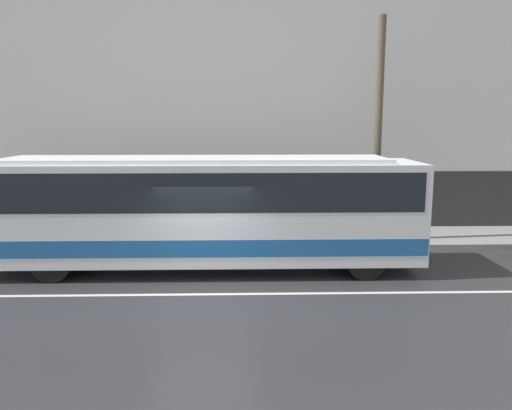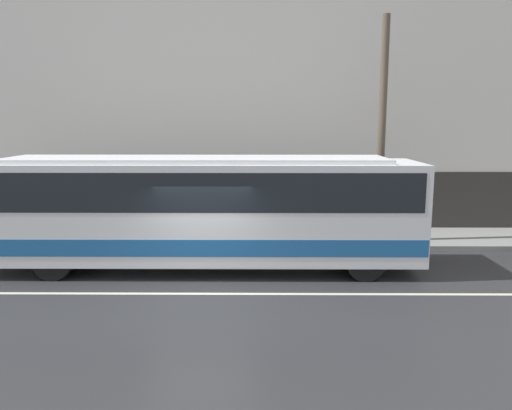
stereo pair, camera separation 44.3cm
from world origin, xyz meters
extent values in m
plane|color=#2D2D30|center=(0.00, 0.00, 0.00)|extent=(60.00, 60.00, 0.00)
cube|color=gray|center=(0.00, 5.43, 0.09)|extent=(60.00, 2.86, 0.17)
cube|color=silver|center=(0.00, 7.01, 4.53)|extent=(60.00, 0.30, 9.05)
cube|color=#2D2B28|center=(0.00, 6.84, 1.13)|extent=(60.00, 0.06, 2.26)
cube|color=beige|center=(0.00, 0.00, 0.00)|extent=(54.00, 0.14, 0.01)
cube|color=white|center=(-0.29, 2.13, 1.69)|extent=(12.18, 2.48, 2.67)
cube|color=#1E5999|center=(-0.29, 2.13, 0.90)|extent=(12.11, 2.50, 0.45)
cube|color=black|center=(-0.29, 2.13, 2.33)|extent=(11.81, 2.50, 1.02)
cube|color=orange|center=(5.75, 2.13, 2.83)|extent=(0.12, 1.86, 0.28)
cube|color=white|center=(-0.29, 2.13, 3.08)|extent=(10.35, 2.11, 0.12)
cylinder|color=black|center=(4.20, 1.05, 0.52)|extent=(1.03, 0.28, 1.03)
cylinder|color=black|center=(4.20, 3.21, 0.52)|extent=(1.03, 0.28, 1.03)
cylinder|color=black|center=(-3.98, 1.05, 0.52)|extent=(1.03, 0.28, 1.03)
cylinder|color=black|center=(-3.98, 3.21, 0.52)|extent=(1.03, 0.28, 1.03)
cylinder|color=brown|center=(5.38, 4.78, 3.79)|extent=(0.25, 0.25, 7.24)
camera|label=1|loc=(0.99, -11.50, 4.14)|focal=35.00mm
camera|label=2|loc=(1.44, -11.50, 4.14)|focal=35.00mm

